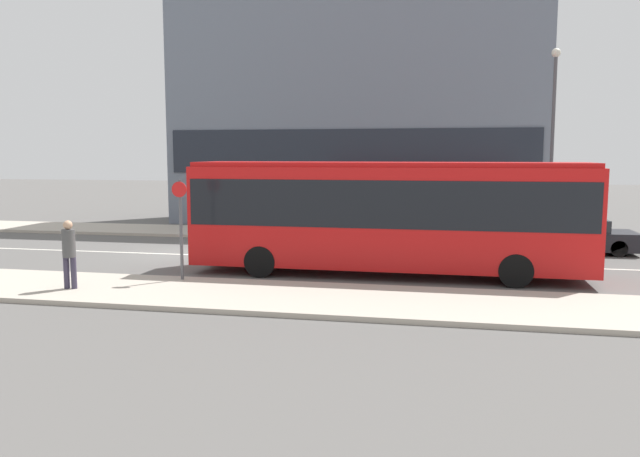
{
  "coord_description": "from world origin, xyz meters",
  "views": [
    {
      "loc": [
        9.72,
        -21.41,
        3.72
      ],
      "look_at": [
        5.77,
        -2.11,
        1.36
      ],
      "focal_mm": 35.0,
      "sensor_mm": 36.0,
      "label": 1
    }
  ],
  "objects_px": {
    "bus_stop_sign": "(181,222)",
    "parked_car_0": "(576,236)",
    "city_bus": "(387,211)",
    "pedestrian_near_stop": "(69,250)",
    "street_lamp": "(553,127)"
  },
  "relations": [
    {
      "from": "bus_stop_sign",
      "to": "street_lamp",
      "type": "height_order",
      "value": "street_lamp"
    },
    {
      "from": "city_bus",
      "to": "street_lamp",
      "type": "xyz_separation_m",
      "value": [
        5.9,
        7.75,
        2.8
      ]
    },
    {
      "from": "parked_car_0",
      "to": "street_lamp",
      "type": "height_order",
      "value": "street_lamp"
    },
    {
      "from": "city_bus",
      "to": "street_lamp",
      "type": "relative_size",
      "value": 1.55
    },
    {
      "from": "parked_car_0",
      "to": "pedestrian_near_stop",
      "type": "distance_m",
      "value": 17.87
    },
    {
      "from": "bus_stop_sign",
      "to": "parked_car_0",
      "type": "bearing_deg",
      "value": 34.59
    },
    {
      "from": "city_bus",
      "to": "pedestrian_near_stop",
      "type": "distance_m",
      "value": 9.14
    },
    {
      "from": "pedestrian_near_stop",
      "to": "street_lamp",
      "type": "bearing_deg",
      "value": -146.21
    },
    {
      "from": "city_bus",
      "to": "parked_car_0",
      "type": "relative_size",
      "value": 2.88
    },
    {
      "from": "parked_car_0",
      "to": "street_lamp",
      "type": "relative_size",
      "value": 0.54
    },
    {
      "from": "parked_car_0",
      "to": "street_lamp",
      "type": "distance_m",
      "value": 4.61
    },
    {
      "from": "city_bus",
      "to": "parked_car_0",
      "type": "bearing_deg",
      "value": 36.39
    },
    {
      "from": "parked_car_0",
      "to": "pedestrian_near_stop",
      "type": "xyz_separation_m",
      "value": [
        -14.67,
        -10.18,
        0.57
      ]
    },
    {
      "from": "city_bus",
      "to": "street_lamp",
      "type": "distance_m",
      "value": 10.13
    },
    {
      "from": "parked_car_0",
      "to": "pedestrian_near_stop",
      "type": "height_order",
      "value": "pedestrian_near_stop"
    }
  ]
}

